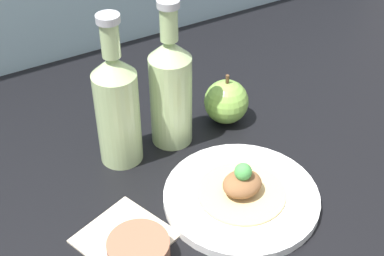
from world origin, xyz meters
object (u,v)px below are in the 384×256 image
Objects in this scene: plated_food at (243,186)px; dipping_bowl at (139,251)px; cider_bottle_right at (171,89)px; apple at (226,102)px; cider_bottle_left at (117,106)px; plate at (242,196)px.

plated_food reaches higher than dipping_bowl.
cider_bottle_right is 13.80cm from apple.
plated_food is 1.41× the size of apple.
cider_bottle_right reaches higher than plated_food.
dipping_bowl is (-29.93, -22.26, -2.35)cm from apple.
cider_bottle_right is (10.34, 0.00, 0.00)cm from cider_bottle_left.
cider_bottle_left and cider_bottle_right have the same top height.
plate is 0.92× the size of cider_bottle_left.
plate is 25.69cm from cider_bottle_left.
apple is (9.98, 19.85, 3.36)cm from plate.
apple is 1.13× the size of dipping_bowl.
dipping_bowl reaches higher than plate.
plate is at bearing 90.90° from plated_food.
cider_bottle_right is at bearing 178.91° from apple.
apple is at bearing -0.58° from cider_bottle_left.
plate is at bearing -58.48° from cider_bottle_left.
apple is (9.98, 19.85, 1.05)cm from plated_food.
apple is at bearing 63.32° from plate.
cider_bottle_right is 2.71× the size of apple.
plated_food is at bearing 6.90° from dipping_bowl.
cider_bottle_left is 2.71× the size of apple.
cider_bottle_right reaches higher than dipping_bowl.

